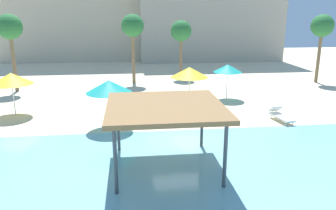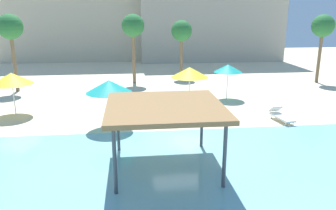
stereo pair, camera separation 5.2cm
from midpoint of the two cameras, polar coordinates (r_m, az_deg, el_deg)
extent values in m
plane|color=beige|center=(16.41, 1.70, -6.23)|extent=(80.00, 80.00, 0.00)
cube|color=#7AB7C1|center=(11.77, 5.55, -15.64)|extent=(44.00, 13.50, 0.04)
cylinder|color=#42474C|center=(15.14, -8.53, -3.38)|extent=(0.14, 0.14, 2.45)
cylinder|color=#42474C|center=(15.46, 5.68, -2.86)|extent=(0.14, 0.14, 2.45)
cylinder|color=#42474C|center=(11.62, -9.04, -9.48)|extent=(0.14, 0.14, 2.45)
cylinder|color=#42474C|center=(12.04, 9.53, -8.57)|extent=(0.14, 0.14, 2.45)
cube|color=olive|center=(12.99, -0.60, -0.33)|extent=(4.50, 4.50, 0.18)
cylinder|color=silver|center=(24.43, 9.88, 3.28)|extent=(0.06, 0.06, 1.93)
cone|color=teal|center=(24.20, 10.01, 6.15)|extent=(2.01, 2.01, 0.55)
cylinder|color=silver|center=(22.25, -24.71, 0.81)|extent=(0.06, 0.06, 1.92)
cone|color=yellow|center=(21.99, -25.10, 4.08)|extent=(2.46, 2.46, 0.68)
cylinder|color=silver|center=(18.24, -9.89, -0.92)|extent=(0.06, 0.06, 1.97)
cone|color=teal|center=(17.92, -10.08, 3.11)|extent=(2.42, 2.42, 0.67)
cylinder|color=silver|center=(21.02, 3.52, 1.81)|extent=(0.06, 0.06, 2.18)
cone|color=yellow|center=(20.73, 3.59, 5.57)|extent=(2.29, 2.29, 0.63)
cylinder|color=white|center=(19.87, 20.33, -2.94)|extent=(0.05, 0.05, 0.22)
cylinder|color=white|center=(19.61, 19.17, -3.08)|extent=(0.05, 0.05, 0.22)
cylinder|color=white|center=(21.00, 18.15, -1.75)|extent=(0.05, 0.05, 0.22)
cylinder|color=white|center=(20.76, 17.03, -1.86)|extent=(0.05, 0.05, 0.22)
cube|color=white|center=(20.26, 18.68, -1.96)|extent=(0.83, 1.86, 0.10)
cube|color=white|center=(20.77, 17.66, -0.64)|extent=(0.66, 0.58, 0.40)
cylinder|color=white|center=(19.00, -0.42, -2.76)|extent=(0.05, 0.05, 0.22)
cylinder|color=white|center=(19.19, -1.74, -2.58)|extent=(0.05, 0.05, 0.22)
cylinder|color=white|center=(20.27, 1.17, -1.57)|extent=(0.05, 0.05, 0.22)
cylinder|color=white|center=(20.45, -0.08, -1.41)|extent=(0.05, 0.05, 0.22)
cube|color=white|center=(19.68, -0.25, -1.62)|extent=(1.40, 1.86, 0.10)
cube|color=white|center=(20.25, 0.57, -0.30)|extent=(0.77, 0.74, 0.40)
cylinder|color=brown|center=(31.61, 2.13, 8.20)|extent=(0.28, 0.28, 4.00)
sphere|color=#286B33|center=(31.39, 2.18, 12.46)|extent=(1.90, 1.90, 1.90)
cylinder|color=brown|center=(29.31, -5.93, 8.10)|extent=(0.28, 0.28, 4.57)
sphere|color=#286B33|center=(29.08, -6.08, 13.25)|extent=(1.90, 1.90, 1.90)
cylinder|color=brown|center=(32.27, 24.12, 7.49)|extent=(0.28, 0.28, 4.54)
sphere|color=#286B33|center=(32.06, 24.65, 12.12)|extent=(1.90, 1.90, 1.90)
cylinder|color=brown|center=(28.65, -24.71, 6.62)|extent=(0.28, 0.28, 4.62)
sphere|color=#286B33|center=(28.42, -25.33, 11.91)|extent=(1.90, 1.90, 1.90)
camera|label=1|loc=(0.03, -90.08, -0.02)|focal=35.98mm
camera|label=2|loc=(0.03, 89.92, 0.02)|focal=35.98mm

